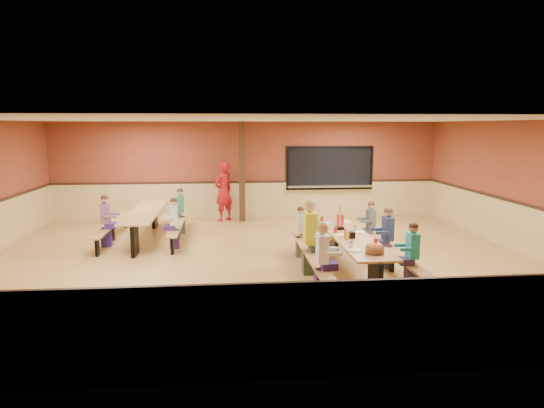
{
  "coord_description": "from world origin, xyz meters",
  "views": [
    {
      "loc": [
        -0.66,
        -10.11,
        2.88
      ],
      "look_at": [
        0.34,
        0.49,
        1.15
      ],
      "focal_mm": 32.0,
      "sensor_mm": 36.0,
      "label": 1
    }
  ],
  "objects": [
    {
      "name": "seated_child_char_right",
      "position": [
        2.59,
        0.43,
        0.58
      ],
      "size": [
        0.35,
        0.28,
        1.16
      ],
      "primitive_type": null,
      "color": "#434B4D",
      "rests_on": "ground"
    },
    {
      "name": "cafeteria_table_main",
      "position": [
        1.77,
        -1.04,
        0.53
      ],
      "size": [
        1.91,
        3.7,
        0.74
      ],
      "color": "#B17846",
      "rests_on": "ground"
    },
    {
      "name": "chip_bowl",
      "position": [
        1.82,
        -2.34,
        0.81
      ],
      "size": [
        0.32,
        0.32,
        0.15
      ],
      "primitive_type": null,
      "color": "orange",
      "rests_on": "cafeteria_table_main"
    },
    {
      "name": "punch_pitcher",
      "position": [
        1.79,
        0.03,
        0.85
      ],
      "size": [
        0.16,
        0.16,
        0.22
      ],
      "primitive_type": "cylinder",
      "color": "red",
      "rests_on": "cafeteria_table_main"
    },
    {
      "name": "standing_woman",
      "position": [
        -0.75,
        4.55,
        0.91
      ],
      "size": [
        0.78,
        0.77,
        1.82
      ],
      "primitive_type": "imported",
      "rotation": [
        0.0,
        0.0,
        3.88
      ],
      "color": "#B2141F",
      "rests_on": "ground"
    },
    {
      "name": "seated_child_white_left",
      "position": [
        0.94,
        -2.24,
        0.62
      ],
      "size": [
        0.39,
        0.32,
        1.25
      ],
      "primitive_type": null,
      "color": "white",
      "rests_on": "ground"
    },
    {
      "name": "seated_child_grey_left",
      "position": [
        0.94,
        0.2,
        0.56
      ],
      "size": [
        0.32,
        0.26,
        1.12
      ],
      "primitive_type": null,
      "color": "silver",
      "rests_on": "ground"
    },
    {
      "name": "structural_post",
      "position": [
        -0.2,
        4.4,
        1.5
      ],
      "size": [
        0.18,
        0.18,
        3.0
      ],
      "primitive_type": "cube",
      "color": "#321E10",
      "rests_on": "ground"
    },
    {
      "name": "room_envelope",
      "position": [
        0.0,
        0.0,
        0.69
      ],
      "size": [
        12.04,
        10.04,
        3.02
      ],
      "color": "brown",
      "rests_on": "ground"
    },
    {
      "name": "seated_adult_yellow",
      "position": [
        0.94,
        -1.02,
        0.73
      ],
      "size": [
        0.49,
        0.4,
        1.46
      ],
      "primitive_type": null,
      "color": "#CDD11F",
      "rests_on": "ground"
    },
    {
      "name": "kitchen_pass_through",
      "position": [
        2.6,
        4.96,
        1.49
      ],
      "size": [
        2.78,
        0.28,
        1.38
      ],
      "color": "black",
      "rests_on": "ground"
    },
    {
      "name": "seated_child_purple_sec",
      "position": [
        -3.56,
        1.57,
        0.62
      ],
      "size": [
        0.38,
        0.31,
        1.23
      ],
      "primitive_type": null,
      "color": "#7B5171",
      "rests_on": "ground"
    },
    {
      "name": "napkin_dispenser",
      "position": [
        1.72,
        -1.22,
        0.8
      ],
      "size": [
        0.1,
        0.14,
        0.13
      ],
      "primitive_type": "cube",
      "color": "black",
      "rests_on": "cafeteria_table_main"
    },
    {
      "name": "place_settings",
      "position": [
        1.77,
        -1.04,
        0.8
      ],
      "size": [
        0.65,
        3.3,
        0.11
      ],
      "primitive_type": null,
      "color": "beige",
      "rests_on": "cafeteria_table_main"
    },
    {
      "name": "condiment_ketchup",
      "position": [
        1.6,
        -1.22,
        0.82
      ],
      "size": [
        0.06,
        0.06,
        0.17
      ],
      "primitive_type": "cylinder",
      "color": "#B2140F",
      "rests_on": "cafeteria_table_main"
    },
    {
      "name": "seated_child_tan_sec",
      "position": [
        -1.91,
        1.24,
        0.6
      ],
      "size": [
        0.36,
        0.3,
        1.2
      ],
      "primitive_type": null,
      "color": "beige",
      "rests_on": "ground"
    },
    {
      "name": "condiment_mustard",
      "position": [
        1.58,
        -1.36,
        0.82
      ],
      "size": [
        0.06,
        0.06,
        0.17
      ],
      "primitive_type": "cylinder",
      "color": "yellow",
      "rests_on": "cafeteria_table_main"
    },
    {
      "name": "ground",
      "position": [
        0.0,
        0.0,
        0.0
      ],
      "size": [
        12.0,
        12.0,
        0.0
      ],
      "primitive_type": "plane",
      "color": "olive",
      "rests_on": "ground"
    },
    {
      "name": "cafeteria_table_second",
      "position": [
        -2.73,
        2.25,
        0.53
      ],
      "size": [
        1.91,
        3.7,
        0.74
      ],
      "color": "#B17846",
      "rests_on": "ground"
    },
    {
      "name": "table_paddle",
      "position": [
        1.67,
        -0.42,
        0.88
      ],
      "size": [
        0.16,
        0.16,
        0.56
      ],
      "color": "black",
      "rests_on": "cafeteria_table_main"
    },
    {
      "name": "seated_child_green_sec",
      "position": [
        -1.91,
        2.87,
        0.61
      ],
      "size": [
        0.37,
        0.3,
        1.21
      ],
      "primitive_type": null,
      "color": "#378366",
      "rests_on": "ground"
    },
    {
      "name": "seated_child_teal_right",
      "position": [
        2.59,
        -2.07,
        0.59
      ],
      "size": [
        0.36,
        0.29,
        1.19
      ],
      "primitive_type": null,
      "color": "teal",
      "rests_on": "ground"
    },
    {
      "name": "seated_child_navy_right",
      "position": [
        2.59,
        -0.74,
        0.62
      ],
      "size": [
        0.38,
        0.31,
        1.23
      ],
      "primitive_type": null,
      "color": "navy",
      "rests_on": "ground"
    }
  ]
}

